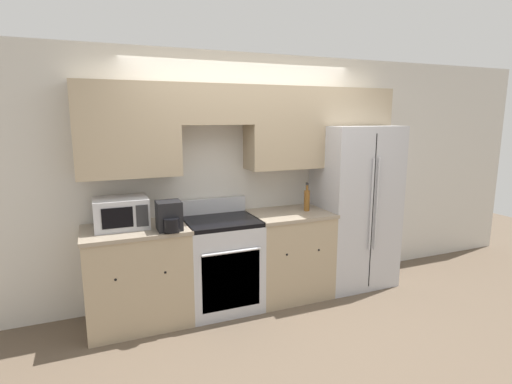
# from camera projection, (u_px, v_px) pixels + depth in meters

# --- Properties ---
(ground_plane) EXTENTS (12.00, 12.00, 0.00)m
(ground_plane) POSITION_uv_depth(u_px,v_px,m) (268.00, 313.00, 4.02)
(ground_plane) COLOR brown
(wall_back) EXTENTS (8.00, 0.39, 2.60)m
(wall_back) POSITION_uv_depth(u_px,v_px,m) (248.00, 157.00, 4.27)
(wall_back) COLOR beige
(wall_back) RESTS_ON ground_plane
(lower_cabinets_left) EXTENTS (0.95, 0.64, 0.93)m
(lower_cabinets_left) POSITION_uv_depth(u_px,v_px,m) (138.00, 276.00, 3.76)
(lower_cabinets_left) COLOR tan
(lower_cabinets_left) RESTS_ON ground_plane
(lower_cabinets_right) EXTENTS (0.84, 0.64, 0.93)m
(lower_cabinets_right) POSITION_uv_depth(u_px,v_px,m) (289.00, 254.00, 4.36)
(lower_cabinets_right) COLOR tan
(lower_cabinets_right) RESTS_ON ground_plane
(oven_range) EXTENTS (0.73, 0.65, 1.09)m
(oven_range) POSITION_uv_depth(u_px,v_px,m) (222.00, 263.00, 4.07)
(oven_range) COLOR #B7B7BC
(oven_range) RESTS_ON ground_plane
(refrigerator) EXTENTS (0.87, 0.76, 1.84)m
(refrigerator) POSITION_uv_depth(u_px,v_px,m) (352.00, 206.00, 4.64)
(refrigerator) COLOR #B7B7BC
(refrigerator) RESTS_ON ground_plane
(microwave) EXTENTS (0.48, 0.38, 0.28)m
(microwave) POSITION_uv_depth(u_px,v_px,m) (121.00, 213.00, 3.66)
(microwave) COLOR #B7B7BC
(microwave) RESTS_ON lower_cabinets_left
(bottle) EXTENTS (0.06, 0.06, 0.31)m
(bottle) POSITION_uv_depth(u_px,v_px,m) (307.00, 200.00, 4.32)
(bottle) COLOR brown
(bottle) RESTS_ON lower_cabinets_right
(paper_towel_holder) EXTENTS (0.22, 0.29, 0.26)m
(paper_towel_holder) POSITION_uv_depth(u_px,v_px,m) (169.00, 217.00, 3.58)
(paper_towel_holder) COLOR black
(paper_towel_holder) RESTS_ON lower_cabinets_left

